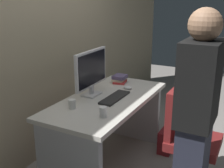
% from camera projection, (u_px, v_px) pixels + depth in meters
% --- Properties ---
extents(ground_plane, '(9.00, 9.00, 0.00)m').
position_uv_depth(ground_plane, '(108.00, 164.00, 3.00)').
color(ground_plane, gray).
extents(wall_back, '(6.40, 0.10, 3.00)m').
position_uv_depth(wall_back, '(41.00, 17.00, 2.89)').
color(wall_back, tan).
rests_on(wall_back, ground).
extents(desk, '(1.47, 0.71, 0.75)m').
position_uv_depth(desk, '(108.00, 119.00, 2.84)').
color(desk, beige).
rests_on(desk, ground).
extents(office_chair, '(0.52, 0.52, 0.94)m').
position_uv_depth(office_chair, '(187.00, 144.00, 2.55)').
color(office_chair, black).
rests_on(office_chair, ground).
extents(person_at_desk, '(0.40, 0.24, 1.64)m').
position_uv_depth(person_at_desk, '(196.00, 123.00, 2.00)').
color(person_at_desk, '#262838').
rests_on(person_at_desk, ground).
extents(monitor, '(0.54, 0.14, 0.46)m').
position_uv_depth(monitor, '(91.00, 70.00, 2.78)').
color(monitor, silver).
rests_on(monitor, desk).
extents(keyboard, '(0.43, 0.13, 0.02)m').
position_uv_depth(keyboard, '(115.00, 98.00, 2.75)').
color(keyboard, '#262626').
rests_on(keyboard, desk).
extents(mouse, '(0.06, 0.10, 0.03)m').
position_uv_depth(mouse, '(128.00, 87.00, 3.03)').
color(mouse, white).
rests_on(mouse, desk).
extents(cup_near_keyboard, '(0.06, 0.06, 0.09)m').
position_uv_depth(cup_near_keyboard, '(103.00, 112.00, 2.33)').
color(cup_near_keyboard, silver).
rests_on(cup_near_keyboard, desk).
extents(cup_by_monitor, '(0.06, 0.06, 0.08)m').
position_uv_depth(cup_by_monitor, '(72.00, 104.00, 2.50)').
color(cup_by_monitor, white).
rests_on(cup_by_monitor, desk).
extents(book_stack, '(0.20, 0.18, 0.09)m').
position_uv_depth(book_stack, '(120.00, 79.00, 3.25)').
color(book_stack, red).
rests_on(book_stack, desk).
extents(handbag, '(0.34, 0.14, 0.38)m').
position_uv_depth(handbag, '(168.00, 138.00, 3.25)').
color(handbag, maroon).
rests_on(handbag, ground).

